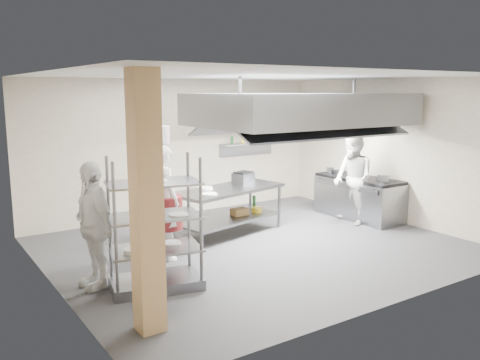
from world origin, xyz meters
TOP-DOWN VIEW (x-y plane):
  - floor at (0.00, 0.00)m, footprint 7.00×7.00m
  - ceiling at (0.00, 0.00)m, footprint 7.00×7.00m
  - wall_back at (0.00, 3.00)m, footprint 7.00×0.00m
  - wall_left at (-3.50, 0.00)m, footprint 0.00×6.00m
  - wall_right at (3.50, 0.00)m, footprint 0.00×6.00m
  - column at (-2.90, -1.90)m, footprint 0.30×0.30m
  - exhaust_hood at (1.30, 0.40)m, footprint 4.00×2.50m
  - hood_strip_a at (0.40, 0.40)m, footprint 1.60×0.12m
  - hood_strip_b at (2.20, 0.40)m, footprint 1.60×0.12m
  - wall_shelf at (1.80, 2.84)m, footprint 1.50×0.28m
  - island at (0.02, 0.99)m, footprint 2.44×1.43m
  - island_worktop at (0.02, 0.99)m, footprint 2.44×1.43m
  - island_undershelf at (0.02, 0.99)m, footprint 2.24×1.30m
  - pass_rack at (-2.30, -0.76)m, footprint 1.38×0.98m
  - cooking_range at (3.08, 0.50)m, footprint 0.80×2.00m
  - range_top at (3.08, 0.50)m, footprint 0.78×1.96m
  - chef_head at (-1.65, 0.35)m, footprint 0.58×0.77m
  - chef_line at (2.60, 0.23)m, footprint 0.93×1.07m
  - chef_plating at (-3.00, -0.24)m, footprint 0.53×1.09m
  - griddle at (0.59, 1.33)m, footprint 0.48×0.42m
  - wicker_basket at (0.31, 1.04)m, footprint 0.33×0.24m
  - stockpot at (3.07, 0.50)m, footprint 0.26×0.26m
  - plate_stack at (-2.30, -0.76)m, footprint 0.28×0.28m

SIDE VIEW (x-z plane):
  - floor at x=0.00m, z-range 0.00..0.00m
  - island_undershelf at x=0.02m, z-range 0.28..0.32m
  - wicker_basket at x=0.31m, z-range 0.32..0.46m
  - cooking_range at x=3.08m, z-range 0.00..0.84m
  - island at x=0.02m, z-range 0.00..0.91m
  - plate_stack at x=-2.30m, z-range 0.57..0.63m
  - range_top at x=3.08m, z-range 0.84..0.90m
  - island_worktop at x=0.02m, z-range 0.85..0.91m
  - chef_plating at x=-3.00m, z-range 0.00..1.80m
  - pass_rack at x=-2.30m, z-range 0.00..1.87m
  - chef_line at x=2.60m, z-range 0.00..1.89m
  - chef_head at x=-1.65m, z-range 0.00..1.93m
  - stockpot at x=3.07m, z-range 0.90..1.08m
  - griddle at x=0.59m, z-range 0.91..1.10m
  - wall_back at x=0.00m, z-range -2.00..5.00m
  - wall_left at x=-3.50m, z-range -1.50..4.50m
  - wall_right at x=3.50m, z-range -1.50..4.50m
  - column at x=-2.90m, z-range 0.00..3.00m
  - wall_shelf at x=1.80m, z-range 1.48..1.52m
  - hood_strip_a at x=0.40m, z-range 2.06..2.10m
  - hood_strip_b at x=2.20m, z-range 2.06..2.10m
  - exhaust_hood at x=1.30m, z-range 2.10..2.70m
  - ceiling at x=0.00m, z-range 3.00..3.00m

